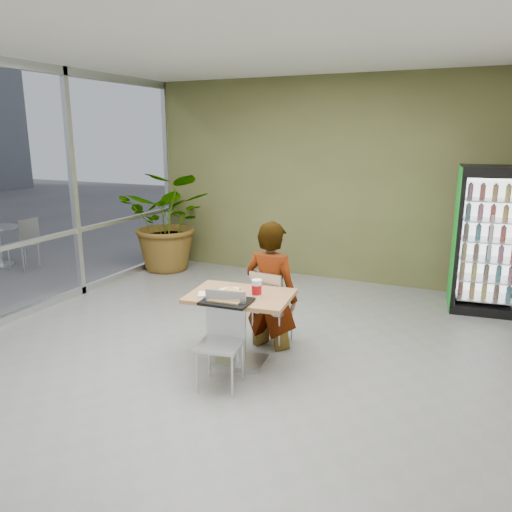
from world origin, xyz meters
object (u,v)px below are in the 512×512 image
at_px(dining_table, 241,314).
at_px(soda_cup, 257,289).
at_px(beverage_fridge, 490,240).
at_px(seated_woman, 271,297).
at_px(cafeteria_tray, 227,301).
at_px(chair_far, 269,303).
at_px(potted_plant, 170,221).
at_px(chair_near, 223,331).

distance_m(dining_table, soda_cup, 0.36).
height_order(soda_cup, beverage_fridge, beverage_fridge).
height_order(dining_table, beverage_fridge, beverage_fridge).
distance_m(seated_woman, cafeteria_tray, 0.89).
height_order(dining_table, chair_far, chair_far).
xyz_separation_m(seated_woman, soda_cup, (0.09, -0.59, 0.28)).
relative_size(chair_far, potted_plant, 0.51).
bearing_deg(beverage_fridge, chair_far, -139.85).
distance_m(dining_table, potted_plant, 3.94).
height_order(seated_woman, soda_cup, seated_woman).
bearing_deg(soda_cup, dining_table, 172.97).
height_order(soda_cup, potted_plant, potted_plant).
xyz_separation_m(dining_table, beverage_fridge, (2.26, 2.81, 0.43)).
bearing_deg(soda_cup, chair_far, 100.07).
xyz_separation_m(dining_table, soda_cup, (0.19, -0.02, 0.30)).
distance_m(dining_table, chair_far, 0.53).
bearing_deg(soda_cup, potted_plant, 136.00).
distance_m(chair_far, cafeteria_tray, 0.86).
relative_size(seated_woman, potted_plant, 1.00).
bearing_deg(cafeteria_tray, chair_far, 83.34).
bearing_deg(chair_far, potted_plant, -33.88).
xyz_separation_m(chair_far, potted_plant, (-2.84, 2.29, 0.35)).
xyz_separation_m(dining_table, chair_near, (0.03, -0.44, -0.02)).
distance_m(seated_woman, beverage_fridge, 3.14).
bearing_deg(cafeteria_tray, dining_table, 89.83).
height_order(dining_table, chair_near, chair_near).
height_order(seated_woman, beverage_fridge, beverage_fridge).
bearing_deg(chair_near, cafeteria_tray, 92.90).
distance_m(chair_far, potted_plant, 3.66).
bearing_deg(cafeteria_tray, chair_near, -77.21).
bearing_deg(dining_table, seated_woman, 79.68).
height_order(chair_near, cafeteria_tray, chair_near).
bearing_deg(potted_plant, cafeteria_tray, -48.54).
distance_m(chair_far, beverage_fridge, 3.18).
xyz_separation_m(chair_near, beverage_fridge, (2.23, 3.25, 0.44)).
bearing_deg(chair_far, chair_near, 91.28).
xyz_separation_m(soda_cup, potted_plant, (-2.93, 2.83, 0.02)).
bearing_deg(chair_near, dining_table, 84.27).
height_order(soda_cup, cafeteria_tray, soda_cup).
bearing_deg(potted_plant, chair_far, -38.89).
bearing_deg(seated_woman, cafeteria_tray, 88.14).
height_order(chair_far, soda_cup, soda_cup).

